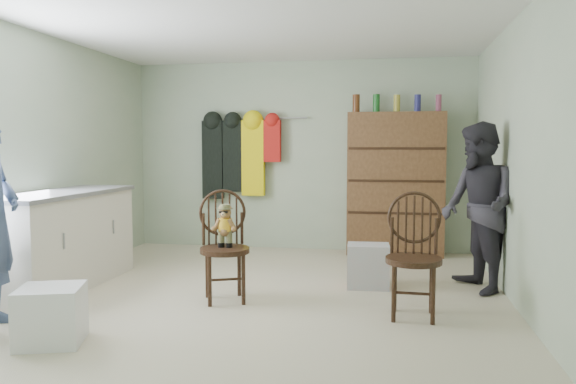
% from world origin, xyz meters
% --- Properties ---
extents(ground_plane, '(5.00, 5.00, 0.00)m').
position_xyz_m(ground_plane, '(0.00, 0.00, 0.00)').
color(ground_plane, beige).
rests_on(ground_plane, ground).
extents(room_walls, '(5.00, 5.00, 5.00)m').
position_xyz_m(room_walls, '(0.00, 0.53, 1.58)').
color(room_walls, '#B1C0A1').
rests_on(room_walls, ground).
extents(counter, '(0.64, 1.86, 0.94)m').
position_xyz_m(counter, '(-1.95, 0.00, 0.47)').
color(counter, silver).
rests_on(counter, ground).
extents(plastic_tub, '(0.52, 0.51, 0.40)m').
position_xyz_m(plastic_tub, '(-1.13, -1.45, 0.20)').
color(plastic_tub, white).
rests_on(plastic_tub, ground).
extents(chair_front, '(0.57, 0.57, 0.98)m').
position_xyz_m(chair_front, '(-0.26, -0.15, 0.56)').
color(chair_front, '#3B2214').
rests_on(chair_front, ground).
extents(chair_far, '(0.46, 0.46, 1.00)m').
position_xyz_m(chair_far, '(1.38, -0.33, 0.54)').
color(chair_far, '#3B2214').
rests_on(chair_far, ground).
extents(striped_bag, '(0.42, 0.33, 0.42)m').
position_xyz_m(striped_bag, '(0.98, 0.53, 0.21)').
color(striped_bag, '#E57B72').
rests_on(striped_bag, ground).
extents(person_right, '(0.81, 0.93, 1.61)m').
position_xyz_m(person_right, '(2.00, 0.56, 0.80)').
color(person_right, '#2D2B33').
rests_on(person_right, ground).
extents(dresser, '(1.20, 0.39, 2.02)m').
position_xyz_m(dresser, '(1.25, 2.30, 0.91)').
color(dresser, brown).
rests_on(dresser, ground).
extents(coat_rack, '(1.42, 0.12, 1.09)m').
position_xyz_m(coat_rack, '(-0.83, 2.38, 1.25)').
color(coat_rack, '#99999E').
rests_on(coat_rack, ground).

